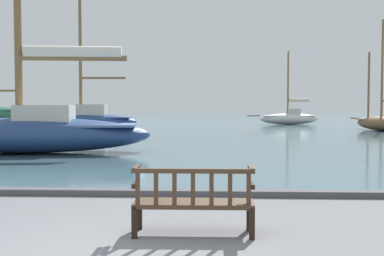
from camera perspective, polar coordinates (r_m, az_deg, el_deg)
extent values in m
cube|color=#476670|center=(49.30, 1.27, 0.83)|extent=(100.00, 80.00, 0.08)
cube|color=#4C4C50|center=(9.33, -4.25, -7.64)|extent=(40.00, 0.30, 0.12)
cube|color=black|center=(6.87, -6.25, -10.17)|extent=(0.07, 0.07, 0.42)
cube|color=black|center=(6.82, 6.79, -10.27)|extent=(0.07, 0.07, 0.42)
cube|color=black|center=(6.44, -6.84, -11.06)|extent=(0.07, 0.07, 0.42)
cube|color=black|center=(6.38, 7.12, -11.18)|extent=(0.07, 0.07, 0.42)
cube|color=#422D1E|center=(6.54, 0.18, -8.94)|extent=(1.60, 0.53, 0.06)
cube|color=#422D1E|center=(6.24, 0.11, -5.12)|extent=(1.60, 0.06, 0.06)
cube|color=#422D1E|center=(6.34, -6.45, -7.16)|extent=(0.06, 0.04, 0.41)
cube|color=#422D1E|center=(6.31, -4.28, -7.20)|extent=(0.06, 0.04, 0.41)
cube|color=#422D1E|center=(6.29, -2.09, -7.23)|extent=(0.06, 0.04, 0.41)
cube|color=#422D1E|center=(6.28, 0.11, -7.25)|extent=(0.06, 0.04, 0.41)
cube|color=#422D1E|center=(6.27, 2.32, -7.26)|extent=(0.06, 0.04, 0.41)
cube|color=#422D1E|center=(6.28, 4.53, -7.25)|extent=(0.06, 0.04, 0.41)
cube|color=#422D1E|center=(6.29, 6.73, -7.24)|extent=(0.06, 0.04, 0.41)
cube|color=black|center=(6.47, -6.72, -6.69)|extent=(0.06, 0.30, 0.06)
cube|color=#422D1E|center=(6.53, -6.61, -4.70)|extent=(0.06, 0.47, 0.04)
cube|color=black|center=(6.42, 7.09, -6.77)|extent=(0.06, 0.30, 0.06)
cube|color=#422D1E|center=(6.48, 7.03, -4.76)|extent=(0.06, 0.47, 0.04)
ellipsoid|color=silver|center=(40.83, 11.44, 1.07)|extent=(5.28, 2.36, 0.93)
cube|color=white|center=(40.83, 11.44, 1.42)|extent=(4.61, 1.89, 0.08)
cube|color=beige|center=(40.95, 11.95, 1.89)|extent=(1.13, 0.95, 0.59)
cylinder|color=brown|center=(40.81, 11.31, 5.20)|extent=(0.14, 0.14, 5.30)
cylinder|color=brown|center=(41.10, 12.51, 3.15)|extent=(1.85, 0.47, 0.11)
cylinder|color=silver|center=(41.10, 12.51, 3.31)|extent=(1.68, 0.54, 0.23)
cylinder|color=brown|center=(39.89, 7.30, 1.46)|extent=(1.03, 0.31, 0.11)
ellipsoid|color=navy|center=(32.15, -12.71, 0.73)|extent=(6.96, 2.18, 1.08)
cube|color=#516B9E|center=(32.14, -12.72, 1.26)|extent=(6.12, 1.65, 0.08)
cube|color=beige|center=(32.01, -11.82, 2.05)|extent=(1.92, 1.17, 0.80)
cylinder|color=brown|center=(32.39, -13.11, 9.37)|extent=(0.21, 0.21, 9.07)
cylinder|color=brown|center=(31.88, -10.50, 5.86)|extent=(2.94, 0.22, 0.16)
ellipsoid|color=brown|center=(32.67, 21.64, 0.48)|extent=(2.80, 5.27, 0.90)
cube|color=#997A5B|center=(32.66, 21.65, 0.91)|extent=(2.29, 4.58, 0.08)
cylinder|color=brown|center=(32.82, 21.62, 6.46)|extent=(0.14, 0.14, 6.26)
cylinder|color=brown|center=(33.92, 20.21, 4.77)|extent=(0.14, 0.14, 4.38)
cylinder|color=brown|center=(35.15, 18.78, 1.12)|extent=(0.38, 0.95, 0.11)
ellipsoid|color=navy|center=(17.51, -19.07, -0.81)|extent=(8.78, 3.60, 1.22)
cube|color=#516B9E|center=(17.49, -19.08, 0.29)|extent=(7.69, 2.83, 0.08)
cube|color=beige|center=(17.33, -17.05, 1.53)|extent=(2.04, 1.63, 0.66)
cylinder|color=brown|center=(17.21, -13.91, 8.07)|extent=(3.68, 0.66, 0.20)
cylinder|color=silver|center=(17.23, -13.92, 8.75)|extent=(3.34, 0.82, 0.41)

